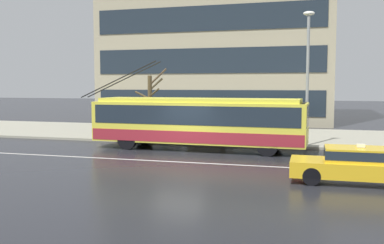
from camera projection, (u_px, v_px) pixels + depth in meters
name	position (u px, v px, depth m)	size (l,w,h in m)	color
ground_plane	(178.00, 157.00, 20.83)	(160.00, 160.00, 0.00)	#212228
sidewalk_slab	(220.00, 135.00, 29.78)	(80.00, 10.00, 0.14)	gray
crosswalk_stripe_edge_near	(341.00, 161.00, 19.92)	(0.44, 4.40, 0.01)	beige
crosswalk_stripe_inner_a	(363.00, 161.00, 19.68)	(0.44, 4.40, 0.01)	beige
crosswalk_stripe_center	(384.00, 162.00, 19.43)	(0.44, 4.40, 0.01)	beige
lane_centre_line	(170.00, 161.00, 19.68)	(72.00, 0.14, 0.01)	silver
trolleybus	(198.00, 121.00, 23.25)	(12.55, 2.90, 4.75)	yellow
taxi_oncoming_far	(357.00, 163.00, 15.31)	(4.42, 1.78, 1.39)	gold
bus_shelter	(205.00, 109.00, 26.70)	(3.62, 1.79, 2.42)	gray
pedestrian_at_shelter	(223.00, 124.00, 25.56)	(0.40, 0.40, 1.68)	black
pedestrian_approaching_curb	(165.00, 120.00, 28.29)	(0.44, 0.44, 1.72)	#515845
street_lamp	(308.00, 68.00, 23.53)	(0.60, 0.32, 7.23)	gray
street_tree_bare	(151.00, 102.00, 28.01)	(2.08, 0.76, 4.37)	brown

